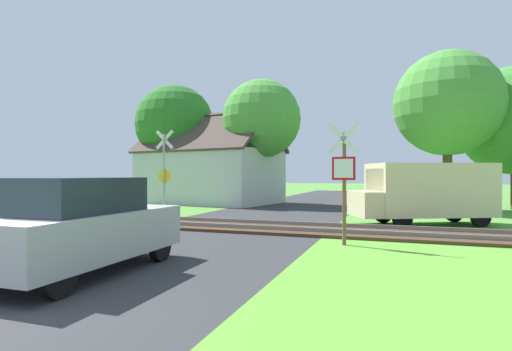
% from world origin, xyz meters
% --- Properties ---
extents(road_asphalt, '(6.59, 80.00, 0.01)m').
position_xyz_m(road_asphalt, '(0.00, 2.00, 0.00)').
color(road_asphalt, '#2D2D30').
rests_on(road_asphalt, ground).
extents(rail_track, '(60.00, 2.60, 0.22)m').
position_xyz_m(rail_track, '(0.00, 8.97, 0.06)').
color(rail_track, '#422D1E').
rests_on(rail_track, ground).
extents(stop_sign_near, '(0.88, 0.17, 3.21)m').
position_xyz_m(stop_sign_near, '(4.04, 6.75, 1.83)').
color(stop_sign_near, brown).
rests_on(stop_sign_near, ground).
extents(crossing_sign_far, '(0.88, 0.15, 3.84)m').
position_xyz_m(crossing_sign_far, '(-4.52, 11.80, 2.10)').
color(crossing_sign_far, '#9E9EA5').
rests_on(crossing_sign_far, ground).
extents(house, '(9.72, 7.36, 5.79)m').
position_xyz_m(house, '(-6.12, 19.71, 1.87)').
color(house, '#B7B7BC').
rests_on(house, ground).
extents(tree_right, '(5.28, 5.28, 8.06)m').
position_xyz_m(tree_right, '(7.78, 18.44, 5.41)').
color(tree_right, '#513823').
rests_on(tree_right, ground).
extents(tree_left, '(5.33, 5.33, 7.94)m').
position_xyz_m(tree_left, '(-8.95, 20.13, 5.27)').
color(tree_left, '#513823').
rests_on(tree_left, ground).
extents(tree_center, '(4.76, 4.76, 7.60)m').
position_xyz_m(tree_center, '(-2.39, 19.22, 5.20)').
color(tree_center, '#513823').
rests_on(tree_center, ground).
extents(mail_truck, '(5.22, 3.77, 2.24)m').
position_xyz_m(mail_truck, '(6.33, 11.96, 1.24)').
color(mail_truck, beige).
rests_on(mail_truck, ground).
extents(parked_car, '(1.67, 4.01, 1.78)m').
position_xyz_m(parked_car, '(-0.10, 2.14, 0.89)').
color(parked_car, '#99999E').
rests_on(parked_car, ground).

